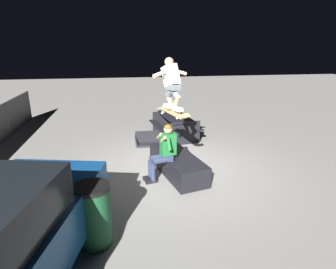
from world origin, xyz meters
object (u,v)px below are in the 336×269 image
at_px(person_sitting_on_ledge, 164,150).
at_px(skater_airborne, 171,81).
at_px(skateboard, 173,113).
at_px(kicker_ramp, 151,141).
at_px(ledge_box_main, 177,164).
at_px(trash_bin, 94,215).
at_px(picnic_table_back, 175,123).

xyz_separation_m(person_sitting_on_ledge, skater_airborne, (0.18, -0.20, 1.51)).
bearing_deg(skateboard, kicker_ramp, 6.64).
relative_size(person_sitting_on_ledge, skater_airborne, 1.17).
bearing_deg(ledge_box_main, trash_bin, 142.61).
relative_size(ledge_box_main, picnic_table_back, 1.05).
bearing_deg(picnic_table_back, skateboard, 168.61).
distance_m(skater_airborne, kicker_ramp, 3.24).
bearing_deg(trash_bin, kicker_ramp, -15.99).
xyz_separation_m(ledge_box_main, skater_airborne, (-0.07, 0.17, 1.99)).
bearing_deg(picnic_table_back, skater_airborne, 167.90).
distance_m(person_sitting_on_ledge, skateboard, 0.86).
xyz_separation_m(skateboard, picnic_table_back, (2.82, -0.57, -1.04)).
bearing_deg(kicker_ramp, trash_bin, 164.01).
bearing_deg(ledge_box_main, skater_airborne, 112.73).
bearing_deg(person_sitting_on_ledge, skateboard, -59.50).
xyz_separation_m(skater_airborne, kicker_ramp, (2.38, 0.26, -2.18)).
height_order(kicker_ramp, picnic_table_back, picnic_table_back).
relative_size(person_sitting_on_ledge, kicker_ramp, 1.29).
bearing_deg(trash_bin, skateboard, -36.56).
relative_size(picnic_table_back, trash_bin, 1.88).
height_order(ledge_box_main, picnic_table_back, picnic_table_back).
bearing_deg(ledge_box_main, picnic_table_back, -8.99).
height_order(person_sitting_on_ledge, trash_bin, person_sitting_on_ledge).
relative_size(skateboard, kicker_ramp, 0.98).
bearing_deg(skater_airborne, kicker_ramp, 6.16).
xyz_separation_m(kicker_ramp, trash_bin, (-4.59, 1.32, 0.46)).
bearing_deg(skateboard, person_sitting_on_ledge, 120.50).
distance_m(ledge_box_main, skateboard, 1.32).
distance_m(skateboard, skater_airborne, 0.69).
bearing_deg(person_sitting_on_ledge, ledge_box_main, -55.37).
xyz_separation_m(person_sitting_on_ledge, skateboard, (0.13, -0.23, 0.82)).
bearing_deg(kicker_ramp, person_sitting_on_ledge, -178.73).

